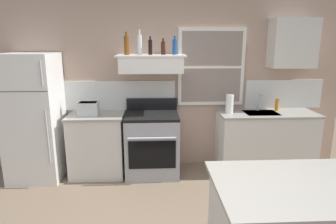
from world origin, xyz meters
name	(u,v)px	position (x,y,z in m)	size (l,w,h in m)	color
back_wall	(170,80)	(0.03, 2.23, 1.35)	(5.40, 0.11, 2.70)	tan
refrigerator	(34,118)	(-1.90, 1.84, 0.89)	(0.70, 0.72, 1.77)	white
counter_left_of_stove	(98,144)	(-1.05, 1.90, 0.46)	(0.79, 0.63, 0.91)	silver
toaster	(88,109)	(-1.14, 1.84, 1.01)	(0.30, 0.20, 0.19)	silver
stove_range	(152,144)	(-0.25, 1.86, 0.46)	(0.76, 0.69, 1.09)	#9EA0A5
range_hood_shelf	(151,63)	(-0.25, 1.96, 1.62)	(0.96, 0.52, 0.24)	white
bottle_amber_wine	(127,45)	(-0.58, 1.92, 1.88)	(0.07, 0.07, 0.31)	brown
bottle_clear_tall	(140,44)	(-0.41, 1.96, 1.89)	(0.06, 0.06, 0.34)	silver
bottle_balsamic_dark	(150,47)	(-0.26, 1.92, 1.85)	(0.06, 0.06, 0.25)	black
bottle_brown_stout	(163,48)	(-0.08, 1.96, 1.84)	(0.06, 0.06, 0.23)	#381E0F
bottle_blue_liqueur	(175,47)	(0.08, 1.96, 1.85)	(0.07, 0.07, 0.26)	#1E478C
counter_right_with_sink	(265,141)	(1.45, 1.90, 0.46)	(1.43, 0.63, 0.91)	silver
sink_faucet	(259,99)	(1.35, 2.00, 1.08)	(0.03, 0.17, 0.28)	silver
paper_towel_roll	(230,104)	(0.88, 1.90, 1.04)	(0.11, 0.11, 0.27)	white
dish_soap_bottle	(277,105)	(1.63, 2.00, 1.00)	(0.06, 0.06, 0.18)	orange
upper_cabinet_right	(293,43)	(1.80, 2.04, 1.90)	(0.64, 0.32, 0.70)	silver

